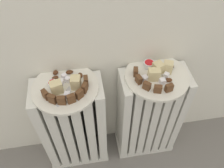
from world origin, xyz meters
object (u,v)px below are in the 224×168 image
object	(u,v)px
radiator_right	(148,116)
plate_left	(65,87)
jam_bowl_right	(149,64)
radiator_left	(74,127)
jam_bowl_left	(53,84)
plate_right	(157,76)
fork	(66,95)

from	to	relation	value
radiator_right	plate_left	world-z (taller)	plate_left
jam_bowl_right	radiator_right	bearing A→B (deg)	-69.37
radiator_left	plate_left	bearing A→B (deg)	180.00
radiator_right	jam_bowl_left	bearing A→B (deg)	178.23
radiator_left	plate_right	distance (m)	0.47
plate_left	jam_bowl_left	xyz separation A→B (m)	(-0.05, 0.01, 0.02)
radiator_left	radiator_right	world-z (taller)	same
radiator_right	jam_bowl_right	xyz separation A→B (m)	(-0.02, 0.05, 0.31)
jam_bowl_left	fork	world-z (taller)	jam_bowl_left
radiator_right	fork	size ratio (longest dim) A/B	6.06
plate_left	jam_bowl_right	size ratio (longest dim) A/B	5.75
fork	radiator_right	bearing A→B (deg)	6.78
plate_left	jam_bowl_left	world-z (taller)	jam_bowl_left
radiator_left	jam_bowl_right	xyz separation A→B (m)	(0.35, 0.05, 0.31)
radiator_right	jam_bowl_right	distance (m)	0.32
jam_bowl_left	jam_bowl_right	bearing A→B (deg)	5.98
plate_left	fork	xyz separation A→B (m)	(0.00, -0.04, 0.01)
radiator_left	jam_bowl_right	size ratio (longest dim) A/B	12.33
radiator_left	fork	bearing A→B (deg)	-88.42
jam_bowl_right	radiator_left	bearing A→B (deg)	-171.18
plate_left	radiator_left	bearing A→B (deg)	0.00
radiator_right	plate_right	size ratio (longest dim) A/B	2.14
plate_left	radiator_right	bearing A→B (deg)	0.00
radiator_left	fork	size ratio (longest dim) A/B	6.06
radiator_left	plate_left	size ratio (longest dim) A/B	2.14
radiator_right	plate_left	size ratio (longest dim) A/B	2.14
radiator_right	jam_bowl_left	size ratio (longest dim) A/B	15.40
plate_left	jam_bowl_right	world-z (taller)	jam_bowl_right
radiator_left	jam_bowl_left	size ratio (longest dim) A/B	15.40
radiator_right	jam_bowl_right	world-z (taller)	jam_bowl_right
jam_bowl_right	fork	size ratio (longest dim) A/B	0.49
plate_right	jam_bowl_right	xyz separation A→B (m)	(-0.02, 0.05, 0.02)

